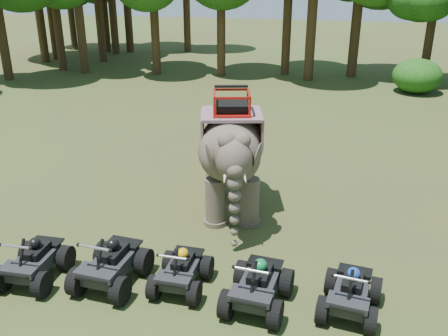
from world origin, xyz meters
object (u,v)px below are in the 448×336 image
(atv_0, at_px, (33,256))
(atv_2, at_px, (181,266))
(atv_4, at_px, (351,287))
(elephant, at_px, (231,152))
(atv_1, at_px, (110,258))
(atv_3, at_px, (258,280))

(atv_0, distance_m, atv_2, 3.50)
(atv_4, bearing_deg, atv_0, -168.87)
(atv_0, xyz_separation_m, atv_4, (7.26, 0.20, -0.01))
(elephant, bearing_deg, atv_2, -108.09)
(elephant, xyz_separation_m, atv_2, (-0.42, -4.10, -1.26))
(atv_1, distance_m, atv_4, 5.41)
(atv_0, distance_m, atv_3, 5.29)
(atv_2, bearing_deg, atv_4, 0.80)
(atv_3, bearing_deg, atv_2, 177.56)
(atv_0, xyz_separation_m, atv_2, (3.49, 0.33, -0.04))
(elephant, distance_m, atv_2, 4.31)
(atv_3, bearing_deg, atv_4, 12.04)
(atv_0, bearing_deg, atv_2, 6.21)
(atv_0, relative_size, atv_4, 1.02)
(atv_2, xyz_separation_m, atv_3, (1.80, -0.30, 0.07))
(atv_1, bearing_deg, atv_0, -168.06)
(atv_1, height_order, atv_3, atv_1)
(atv_0, relative_size, atv_3, 0.95)
(atv_2, relative_size, atv_4, 0.95)
(atv_2, bearing_deg, atv_0, -171.71)
(elephant, height_order, atv_3, elephant)
(elephant, relative_size, atv_2, 2.77)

